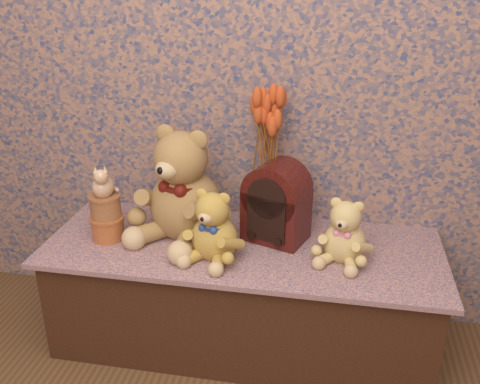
# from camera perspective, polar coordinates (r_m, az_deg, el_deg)

# --- Properties ---
(display_shelf) EXTENTS (1.50, 0.58, 0.44)m
(display_shelf) POSITION_cam_1_polar(r_m,az_deg,el_deg) (2.14, 0.25, -10.86)
(display_shelf) COLOR navy
(display_shelf) RESTS_ON ground
(teddy_large) EXTENTS (0.50, 0.55, 0.47)m
(teddy_large) POSITION_cam_1_polar(r_m,az_deg,el_deg) (2.02, -5.96, 1.49)
(teddy_large) COLOR olive
(teddy_large) RESTS_ON display_shelf
(teddy_medium) EXTENTS (0.28, 0.31, 0.28)m
(teddy_medium) POSITION_cam_1_polar(r_m,az_deg,el_deg) (1.89, -2.81, -3.18)
(teddy_medium) COLOR #B19231
(teddy_medium) RESTS_ON display_shelf
(teddy_small) EXTENTS (0.26, 0.29, 0.26)m
(teddy_small) POSITION_cam_1_polar(r_m,az_deg,el_deg) (1.91, 11.34, -3.75)
(teddy_small) COLOR tan
(teddy_small) RESTS_ON display_shelf
(cathedral_radio) EXTENTS (0.27, 0.23, 0.32)m
(cathedral_radio) POSITION_cam_1_polar(r_m,az_deg,el_deg) (2.01, 3.98, -1.01)
(cathedral_radio) COLOR #3B0E0A
(cathedral_radio) RESTS_ON display_shelf
(ceramic_vase) EXTENTS (0.15, 0.15, 0.21)m
(ceramic_vase) POSITION_cam_1_polar(r_m,az_deg,el_deg) (2.11, 2.83, -1.18)
(ceramic_vase) COLOR tan
(ceramic_vase) RESTS_ON display_shelf
(dried_stalks) EXTENTS (0.28, 0.28, 0.44)m
(dried_stalks) POSITION_cam_1_polar(r_m,az_deg,el_deg) (2.00, 3.01, 7.37)
(dried_stalks) COLOR #CF4E21
(dried_stalks) RESTS_ON ceramic_vase
(biscuit_tin_lower) EXTENTS (0.16, 0.16, 0.09)m
(biscuit_tin_lower) POSITION_cam_1_polar(r_m,az_deg,el_deg) (2.11, -14.09, -3.76)
(biscuit_tin_lower) COLOR gold
(biscuit_tin_lower) RESTS_ON display_shelf
(biscuit_tin_upper) EXTENTS (0.15, 0.15, 0.09)m
(biscuit_tin_upper) POSITION_cam_1_polar(r_m,az_deg,el_deg) (2.07, -14.33, -1.53)
(biscuit_tin_upper) COLOR tan
(biscuit_tin_upper) RESTS_ON biscuit_tin_lower
(cat_figurine) EXTENTS (0.12, 0.13, 0.13)m
(cat_figurine) POSITION_cam_1_polar(r_m,az_deg,el_deg) (2.03, -14.64, 1.29)
(cat_figurine) COLOR silver
(cat_figurine) RESTS_ON biscuit_tin_upper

